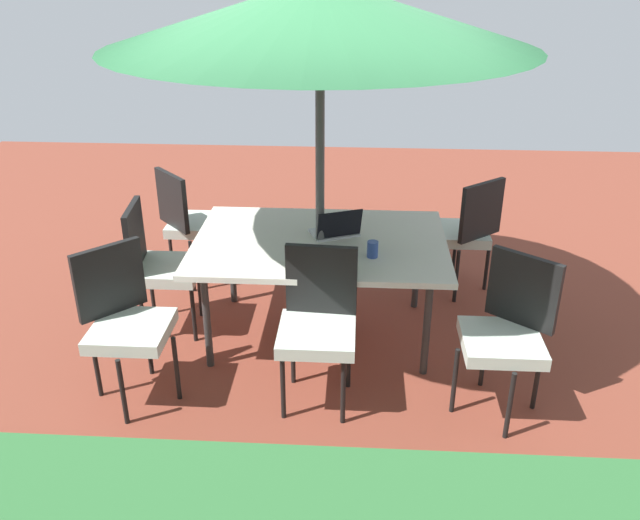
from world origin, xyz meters
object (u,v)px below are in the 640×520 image
chair_northwest (508,329)px  cup (373,249)px  chair_southwest (465,229)px  chair_southeast (190,219)px  chair_north (318,320)px  patio_umbrella (320,15)px  chair_east (159,262)px  laptop (336,230)px  dining_table (320,247)px  chair_northeast (125,318)px

chair_northwest → cup: bearing=-175.3°
chair_southwest → chair_southeast: bearing=-41.1°
chair_north → cup: chair_north is taller
chair_north → cup: bearing=60.6°
patio_umbrella → chair_east: patio_umbrella is taller
chair_northwest → laptop: bearing=178.8°
dining_table → chair_northwest: chair_northwest is taller
patio_umbrella → chair_northeast: 2.17m
dining_table → patio_umbrella: bearing=0.0°
chair_northwest → chair_southwest: bearing=129.5°
dining_table → chair_northwest: (-1.16, 0.77, -0.15)m
patio_umbrella → chair_northeast: (1.14, 0.78, -1.67)m
patio_umbrella → chair_northwest: bearing=146.5°
chair_east → dining_table: bearing=-96.2°
chair_northwest → cup: (0.80, -0.52, 0.26)m
chair_north → chair_southwest: same height
dining_table → cup: 0.45m
chair_north → chair_southwest: bearing=58.0°
chair_northwest → chair_north: bearing=-143.6°
cup → chair_southwest: bearing=-127.1°
chair_north → dining_table: bearing=96.6°
chair_north → chair_northeast: bearing=-174.1°
patio_umbrella → chair_southwest: 2.14m
chair_north → chair_east: size_ratio=1.00×
chair_southeast → cup: 1.84m
dining_table → laptop: bearing=-141.0°
chair_northeast → cup: chair_northeast is taller
chair_northeast → chair_southwest: same height
chair_east → cup: 1.56m
chair_southeast → laptop: (-1.23, 0.73, 0.25)m
chair_northeast → chair_east: size_ratio=1.00×
chair_northwest → laptop: size_ratio=2.51×
chair_northeast → chair_southeast: 1.59m
laptop → patio_umbrella: bearing=16.5°
dining_table → laptop: 0.17m
chair_east → chair_southwest: same height
chair_northeast → chair_southeast: bearing=44.4°
chair_north → chair_northeast: 1.18m
chair_north → chair_northwest: same height
patio_umbrella → laptop: bearing=-141.0°
laptop → chair_southeast: bearing=-53.1°
chair_east → cup: bearing=-105.4°
chair_northwest → chair_southeast: 2.78m
chair_north → chair_southwest: size_ratio=1.00×
chair_north → chair_east: 1.40m
chair_northwest → chair_east: same height
chair_north → laptop: (-0.07, -0.83, 0.25)m
chair_northwest → chair_southeast: bearing=-176.9°
chair_northwest → cup: chair_northwest is taller
patio_umbrella → cup: (-0.36, 0.24, -1.41)m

